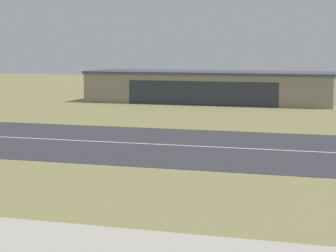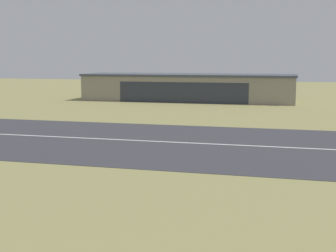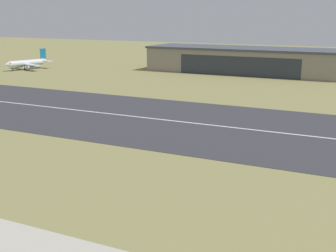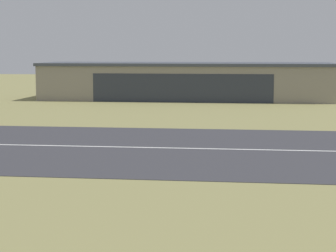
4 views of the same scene
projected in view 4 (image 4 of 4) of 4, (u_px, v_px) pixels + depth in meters
runway_strip at (100, 147)px, 104.72m from camera, size 447.26×50.83×0.06m
runway_centreline at (100, 147)px, 104.72m from camera, size 402.54×0.70×0.01m
hangar_building at (186, 81)px, 203.22m from camera, size 89.61×25.43×11.39m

